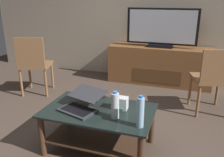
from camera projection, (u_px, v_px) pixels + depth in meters
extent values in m
plane|color=#4C3D33|center=(97.00, 143.00, 2.52)|extent=(7.68, 7.68, 0.00)
cube|color=#B2A38C|center=(146.00, 1.00, 4.21)|extent=(6.40, 0.12, 2.80)
cube|color=black|center=(99.00, 110.00, 2.30)|extent=(1.06, 0.65, 0.02)
cube|color=#472D1E|center=(99.00, 135.00, 2.39)|extent=(0.93, 0.57, 0.02)
cylinder|color=#472D1E|center=(42.00, 136.00, 2.27)|extent=(0.06, 0.06, 0.42)
cylinder|color=#472D1E|center=(141.00, 157.00, 1.98)|extent=(0.06, 0.06, 0.42)
cylinder|color=#472D1E|center=(70.00, 111.00, 2.76)|extent=(0.06, 0.06, 0.42)
cylinder|color=#472D1E|center=(152.00, 125.00, 2.47)|extent=(0.06, 0.06, 0.42)
cube|color=brown|center=(159.00, 65.00, 4.17)|extent=(1.76, 0.47, 0.65)
cube|color=#55351C|center=(157.00, 76.00, 4.00)|extent=(0.79, 0.01, 0.23)
cube|color=black|center=(161.00, 46.00, 4.04)|extent=(0.41, 0.20, 0.05)
cube|color=black|center=(162.00, 26.00, 3.93)|extent=(1.17, 0.04, 0.59)
cube|color=#B2B7C1|center=(162.00, 27.00, 3.91)|extent=(1.09, 0.01, 0.53)
cube|color=brown|center=(211.00, 79.00, 3.09)|extent=(0.55, 0.55, 0.04)
cube|color=brown|center=(219.00, 67.00, 2.83)|extent=(0.41, 0.15, 0.43)
cylinder|color=brown|center=(217.00, 91.00, 3.34)|extent=(0.04, 0.04, 0.44)
cylinder|color=brown|center=(190.00, 90.00, 3.35)|extent=(0.04, 0.04, 0.44)
cylinder|color=brown|center=(198.00, 101.00, 3.00)|extent=(0.04, 0.04, 0.44)
cube|color=brown|center=(36.00, 65.00, 3.73)|extent=(0.55, 0.55, 0.04)
cube|color=brown|center=(30.00, 53.00, 3.46)|extent=(0.41, 0.16, 0.46)
cylinder|color=brown|center=(52.00, 75.00, 3.98)|extent=(0.04, 0.04, 0.43)
cylinder|color=brown|center=(30.00, 75.00, 3.99)|extent=(0.04, 0.04, 0.43)
cylinder|color=brown|center=(46.00, 83.00, 3.62)|extent=(0.04, 0.04, 0.43)
cylinder|color=brown|center=(21.00, 83.00, 3.63)|extent=(0.04, 0.04, 0.43)
cube|color=#333338|center=(78.00, 110.00, 2.27)|extent=(0.40, 0.33, 0.02)
cube|color=black|center=(78.00, 109.00, 2.26)|extent=(0.34, 0.26, 0.00)
cube|color=#333338|center=(87.00, 93.00, 2.34)|extent=(0.40, 0.32, 0.07)
cube|color=teal|center=(87.00, 94.00, 2.34)|extent=(0.36, 0.28, 0.05)
cube|color=silver|center=(121.00, 103.00, 2.29)|extent=(0.13, 0.09, 0.12)
cube|color=#19D84C|center=(120.00, 109.00, 2.26)|extent=(0.08, 0.00, 0.01)
cylinder|color=silver|center=(115.00, 106.00, 2.11)|extent=(0.07, 0.07, 0.24)
cylinder|color=blue|center=(115.00, 92.00, 2.06)|extent=(0.04, 0.04, 0.02)
cylinder|color=#99C6E5|center=(140.00, 112.00, 1.96)|extent=(0.06, 0.06, 0.26)
cylinder|color=blue|center=(141.00, 97.00, 1.91)|extent=(0.04, 0.04, 0.02)
cube|color=black|center=(120.00, 101.00, 2.48)|extent=(0.13, 0.16, 0.01)
cube|color=black|center=(99.00, 98.00, 2.53)|extent=(0.13, 0.15, 0.02)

